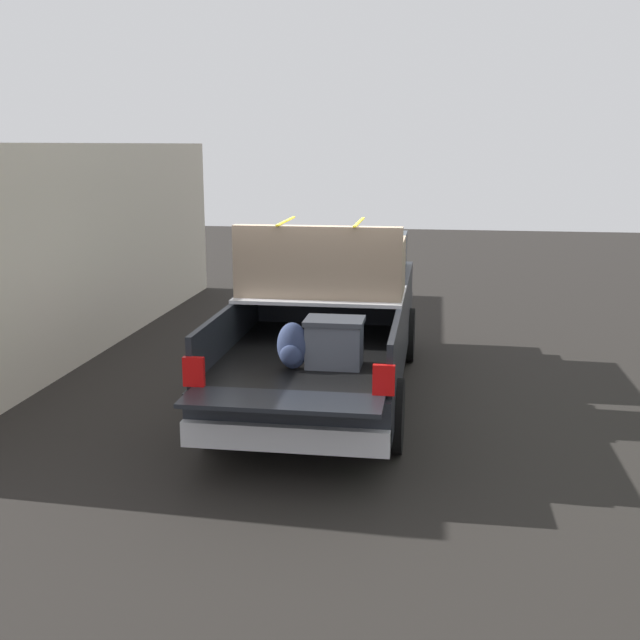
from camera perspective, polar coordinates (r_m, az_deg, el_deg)
name	(u,v)px	position (r m, az deg, el deg)	size (l,w,h in m)	color
ground_plane	(327,395)	(9.89, 0.52, -5.47)	(40.00, 40.00, 0.00)	black
pickup_truck	(331,315)	(9.99, 0.84, 0.38)	(6.05, 2.06, 2.23)	black
building_facade	(94,247)	(12.41, -16.15, 5.11)	(10.33, 0.36, 3.11)	beige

